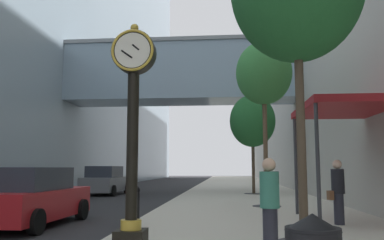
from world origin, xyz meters
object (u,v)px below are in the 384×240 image
street_clock (133,122)px  street_tree_mid_near (264,74)px  bollard_third (135,205)px  street_tree_mid_far (252,121)px  pedestrian_walking (338,190)px  car_grey_mid (105,181)px  pedestrian_by_clock (270,203)px  car_red_near (31,197)px

street_clock → street_tree_mid_near: street_tree_mid_near is taller
bollard_third → street_tree_mid_far: 14.52m
pedestrian_walking → car_grey_mid: size_ratio=0.41×
street_clock → street_tree_mid_far: size_ratio=0.74×
pedestrian_by_clock → car_grey_mid: pedestrian_by_clock is taller
pedestrian_walking → pedestrian_by_clock: 4.39m
pedestrian_by_clock → car_grey_mid: 18.67m
street_tree_mid_near → pedestrian_by_clock: (-0.78, -8.74, -4.37)m
car_red_near → street_clock: bearing=-43.7°
street_clock → car_grey_mid: size_ratio=1.04×
car_red_near → pedestrian_walking: bearing=0.5°
bollard_third → pedestrian_by_clock: 4.18m
bollard_third → car_grey_mid: 14.86m
pedestrian_walking → street_tree_mid_near: bearing=105.9°
street_tree_mid_near → car_red_near: 9.76m
car_grey_mid → street_clock: bearing=-71.2°
street_tree_mid_near → pedestrian_walking: bearing=-74.1°
street_tree_mid_far → pedestrian_by_clock: (-0.78, -16.36, -3.35)m
pedestrian_by_clock → car_red_near: 7.27m
street_tree_mid_near → pedestrian_walking: 6.73m
street_tree_mid_far → car_grey_mid: size_ratio=1.41×
bollard_third → pedestrian_by_clock: size_ratio=0.63×
bollard_third → car_grey_mid: car_grey_mid is taller
pedestrian_by_clock → car_red_near: size_ratio=0.38×
bollard_third → street_tree_mid_near: (3.83, 5.89, 4.71)m
street_clock → car_grey_mid: street_clock is taller
bollard_third → car_grey_mid: bearing=110.1°
street_tree_mid_near → pedestrian_by_clock: size_ratio=3.98×
street_clock → street_tree_mid_near: size_ratio=0.65×
bollard_third → street_tree_mid_far: size_ratio=0.18×
car_red_near → street_tree_mid_far: bearing=60.9°
bollard_third → street_tree_mid_far: bearing=74.2°
car_red_near → car_grey_mid: 13.20m
pedestrian_walking → car_grey_mid: 16.60m
street_tree_mid_far → car_red_near: street_tree_mid_far is taller
street_clock → car_grey_mid: 17.62m
pedestrian_walking → car_red_near: size_ratio=0.39×
pedestrian_walking → pedestrian_by_clock: bearing=-119.8°
street_tree_mid_far → car_grey_mid: (-8.94, 0.44, -3.53)m
bollard_third → car_grey_mid: size_ratio=0.25×
street_tree_mid_near → car_grey_mid: bearing=138.0°
pedestrian_walking → car_red_near: pedestrian_walking is taller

